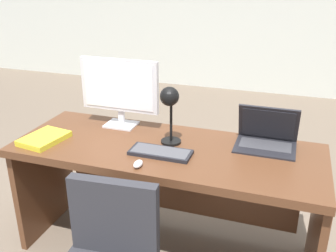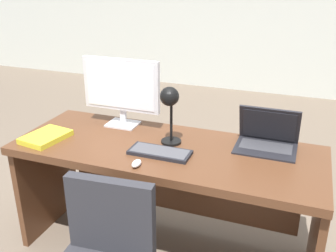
{
  "view_description": "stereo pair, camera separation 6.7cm",
  "coord_description": "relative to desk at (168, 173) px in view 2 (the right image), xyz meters",
  "views": [
    {
      "loc": [
        0.65,
        -1.9,
        1.7
      ],
      "look_at": [
        0.0,
        0.03,
        0.86
      ],
      "focal_mm": 40.91,
      "sensor_mm": 36.0,
      "label": 1
    },
    {
      "loc": [
        0.72,
        -1.88,
        1.7
      ],
      "look_at": [
        0.0,
        0.03,
        0.86
      ],
      "focal_mm": 40.91,
      "sensor_mm": 36.0,
      "label": 2
    }
  ],
  "objects": [
    {
      "name": "laptop",
      "position": [
        0.55,
        0.18,
        0.26
      ],
      "size": [
        0.34,
        0.26,
        0.24
      ],
      "color": "black",
      "rests_on": "desk"
    },
    {
      "name": "keyboard",
      "position": [
        0.0,
        -0.14,
        0.2
      ],
      "size": [
        0.35,
        0.15,
        0.02
      ],
      "color": "black",
      "rests_on": "desk"
    },
    {
      "name": "book",
      "position": [
        -0.72,
        -0.2,
        0.21
      ],
      "size": [
        0.24,
        0.3,
        0.03
      ],
      "color": "yellow",
      "rests_on": "desk"
    },
    {
      "name": "monitor",
      "position": [
        -0.39,
        0.18,
        0.45
      ],
      "size": [
        0.52,
        0.16,
        0.44
      ],
      "color": "silver",
      "rests_on": "desk"
    },
    {
      "name": "ground",
      "position": [
        0.0,
        1.46,
        -0.55
      ],
      "size": [
        12.0,
        12.0,
        0.0
      ],
      "primitive_type": "plane",
      "color": "#6B5B4C"
    },
    {
      "name": "desk",
      "position": [
        0.0,
        0.0,
        0.0
      ],
      "size": [
        1.8,
        0.69,
        0.74
      ],
      "color": "#56331E",
      "rests_on": "ground"
    },
    {
      "name": "mouse",
      "position": [
        -0.06,
        -0.32,
        0.21
      ],
      "size": [
        0.04,
        0.08,
        0.03
      ],
      "color": "silver",
      "rests_on": "desk"
    },
    {
      "name": "desk_lamp",
      "position": [
        0.01,
        0.0,
        0.45
      ],
      "size": [
        0.12,
        0.14,
        0.35
      ],
      "color": "black",
      "rests_on": "desk"
    }
  ]
}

